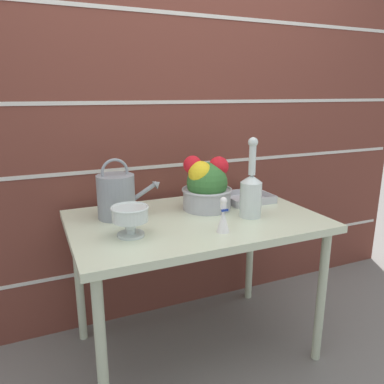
{
  "coord_description": "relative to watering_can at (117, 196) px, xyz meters",
  "views": [
    {
      "loc": [
        -0.71,
        -1.58,
        1.33
      ],
      "look_at": [
        0.0,
        0.04,
        0.86
      ],
      "focal_mm": 35.0,
      "sensor_mm": 36.0,
      "label": 1
    }
  ],
  "objects": [
    {
      "name": "watering_can",
      "position": [
        0.0,
        0.0,
        0.0
      ],
      "size": [
        0.33,
        0.18,
        0.29
      ],
      "color": "gray",
      "rests_on": "patio_table"
    },
    {
      "name": "figurine_vase",
      "position": [
        0.38,
        -0.38,
        -0.05
      ],
      "size": [
        0.06,
        0.06,
        0.16
      ],
      "color": "white",
      "rests_on": "patio_table"
    },
    {
      "name": "crystal_pedestal_bowl",
      "position": [
        -0.0,
        -0.27,
        -0.02
      ],
      "size": [
        0.16,
        0.16,
        0.13
      ],
      "color": "silver",
      "rests_on": "patio_table"
    },
    {
      "name": "wire_tray",
      "position": [
        0.73,
        -0.0,
        -0.1
      ],
      "size": [
        0.26,
        0.23,
        0.04
      ],
      "color": "#B7B7BC",
      "rests_on": "patio_table"
    },
    {
      "name": "ground_plane",
      "position": [
        0.35,
        -0.16,
        -0.85
      ],
      "size": [
        12.0,
        12.0,
        0.0
      ],
      "primitive_type": "plane",
      "color": "slate"
    },
    {
      "name": "brick_wall",
      "position": [
        0.35,
        0.32,
        0.25
      ],
      "size": [
        3.6,
        0.08,
        2.2
      ],
      "color": "brown",
      "rests_on": "ground_plane"
    },
    {
      "name": "glass_decanter",
      "position": [
        0.6,
        -0.25,
        0.02
      ],
      "size": [
        0.11,
        0.11,
        0.39
      ],
      "color": "silver",
      "rests_on": "patio_table"
    },
    {
      "name": "flower_planter",
      "position": [
        0.46,
        -0.05,
        0.01
      ],
      "size": [
        0.26,
        0.26,
        0.28
      ],
      "color": "#ADADB2",
      "rests_on": "patio_table"
    },
    {
      "name": "patio_table",
      "position": [
        0.35,
        -0.16,
        -0.18
      ],
      "size": [
        1.2,
        0.77,
        0.74
      ],
      "color": "beige",
      "rests_on": "ground_plane"
    }
  ]
}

